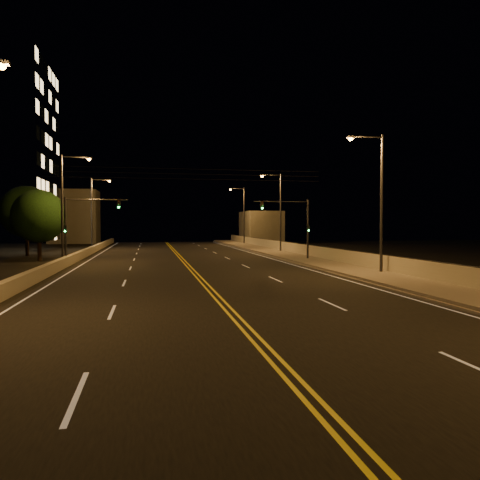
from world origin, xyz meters
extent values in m
plane|color=black|center=(0.00, 0.00, 0.00)|extent=(160.00, 160.00, 0.00)
cube|color=black|center=(0.00, 20.00, 0.01)|extent=(18.00, 120.00, 0.02)
cube|color=slate|center=(10.80, 20.00, 0.15)|extent=(3.60, 120.00, 0.30)
cube|color=slate|center=(8.93, 20.00, 0.07)|extent=(0.14, 120.00, 0.15)
cube|color=#AFA892|center=(12.45, 20.00, 0.80)|extent=(0.30, 120.00, 1.00)
cube|color=#AFA892|center=(-9.64, 20.00, 0.39)|extent=(0.45, 120.00, 0.78)
cube|color=#6D695B|center=(16.50, 73.12, 2.80)|extent=(6.00, 10.00, 5.61)
cube|color=#6D695B|center=(-16.00, 78.59, 4.66)|extent=(8.00, 8.00, 9.31)
cylinder|color=black|center=(12.45, 20.00, 1.33)|extent=(0.06, 120.00, 0.06)
cube|color=silver|center=(-8.60, 20.00, 0.02)|extent=(0.12, 116.00, 0.00)
cube|color=silver|center=(8.60, 20.00, 0.02)|extent=(0.12, 116.00, 0.00)
cube|color=gold|center=(-0.15, 20.00, 0.02)|extent=(0.12, 116.00, 0.00)
cube|color=gold|center=(0.15, 20.00, 0.02)|extent=(0.12, 116.00, 0.00)
cube|color=silver|center=(-4.50, 1.50, 0.02)|extent=(0.12, 3.00, 0.00)
cube|color=silver|center=(-4.50, 10.50, 0.02)|extent=(0.12, 3.00, 0.00)
cube|color=silver|center=(-4.50, 19.50, 0.02)|extent=(0.12, 3.00, 0.00)
cube|color=silver|center=(-4.50, 28.50, 0.02)|extent=(0.12, 3.00, 0.00)
cube|color=silver|center=(-4.50, 37.50, 0.02)|extent=(0.12, 3.00, 0.00)
cube|color=silver|center=(-4.50, 46.50, 0.02)|extent=(0.12, 3.00, 0.00)
cube|color=silver|center=(-4.50, 55.50, 0.02)|extent=(0.12, 3.00, 0.00)
cube|color=silver|center=(-4.50, 64.50, 0.02)|extent=(0.12, 3.00, 0.00)
cube|color=silver|center=(-4.50, 73.50, 0.02)|extent=(0.12, 3.00, 0.00)
cube|color=silver|center=(4.50, 1.50, 0.02)|extent=(0.12, 3.00, 0.00)
cube|color=silver|center=(4.50, 10.50, 0.02)|extent=(0.12, 3.00, 0.00)
cube|color=silver|center=(4.50, 19.50, 0.02)|extent=(0.12, 3.00, 0.00)
cube|color=silver|center=(4.50, 28.50, 0.02)|extent=(0.12, 3.00, 0.00)
cube|color=silver|center=(4.50, 37.50, 0.02)|extent=(0.12, 3.00, 0.00)
cube|color=silver|center=(4.50, 46.50, 0.02)|extent=(0.12, 3.00, 0.00)
cube|color=silver|center=(4.50, 55.50, 0.02)|extent=(0.12, 3.00, 0.00)
cube|color=silver|center=(4.50, 64.50, 0.02)|extent=(0.12, 3.00, 0.00)
cube|color=silver|center=(4.50, 73.50, 0.02)|extent=(0.12, 3.00, 0.00)
cylinder|color=#2D2D33|center=(11.80, 20.06, 4.59)|extent=(0.20, 0.20, 9.17)
cylinder|color=#2D2D33|center=(10.70, 20.06, 9.02)|extent=(2.20, 0.12, 0.12)
cube|color=#2D2D33|center=(9.60, 20.06, 8.95)|extent=(0.50, 0.25, 0.14)
sphere|color=#FF9E2D|center=(9.60, 20.06, 8.85)|extent=(0.28, 0.28, 0.28)
cylinder|color=#2D2D33|center=(11.80, 43.89, 4.59)|extent=(0.20, 0.20, 9.17)
cylinder|color=#2D2D33|center=(10.70, 43.89, 9.02)|extent=(2.20, 0.12, 0.12)
cube|color=#2D2D33|center=(9.60, 43.89, 8.95)|extent=(0.50, 0.25, 0.14)
sphere|color=#FF9E2D|center=(9.60, 43.89, 8.85)|extent=(0.28, 0.28, 0.28)
cylinder|color=#2D2D33|center=(11.80, 64.97, 4.59)|extent=(0.20, 0.20, 9.17)
cylinder|color=#2D2D33|center=(10.70, 64.97, 9.02)|extent=(2.20, 0.12, 0.12)
cube|color=#2D2D33|center=(9.60, 64.97, 8.95)|extent=(0.50, 0.25, 0.14)
sphere|color=#FF9E2D|center=(9.60, 64.97, 8.85)|extent=(0.28, 0.28, 0.28)
cube|color=#2D2D33|center=(-8.00, 9.45, 8.95)|extent=(0.50, 0.25, 0.14)
sphere|color=#FF9E2D|center=(-8.00, 9.45, 8.85)|extent=(0.28, 0.28, 0.28)
cylinder|color=#2D2D33|center=(-10.20, 33.13, 4.59)|extent=(0.20, 0.20, 9.17)
cylinder|color=#2D2D33|center=(-9.10, 33.13, 9.02)|extent=(2.20, 0.12, 0.12)
cube|color=#2D2D33|center=(-8.00, 33.13, 8.95)|extent=(0.50, 0.25, 0.14)
sphere|color=#FF9E2D|center=(-8.00, 33.13, 8.85)|extent=(0.28, 0.28, 0.28)
cylinder|color=#2D2D33|center=(-10.20, 53.65, 4.59)|extent=(0.20, 0.20, 9.17)
cylinder|color=#2D2D33|center=(-9.10, 53.65, 9.02)|extent=(2.20, 0.12, 0.12)
cube|color=#2D2D33|center=(-8.00, 53.65, 8.95)|extent=(0.50, 0.25, 0.14)
sphere|color=#FF9E2D|center=(-8.00, 53.65, 8.85)|extent=(0.28, 0.28, 0.28)
cylinder|color=#2D2D33|center=(11.00, 32.19, 2.80)|extent=(0.18, 0.18, 5.61)
cylinder|color=#2D2D33|center=(8.50, 32.19, 5.41)|extent=(5.00, 0.10, 0.10)
cube|color=black|center=(6.75, 32.19, 5.06)|extent=(0.28, 0.18, 0.80)
sphere|color=#19FF4C|center=(6.75, 32.08, 4.81)|extent=(0.14, 0.14, 0.14)
cube|color=black|center=(11.00, 32.04, 3.00)|extent=(0.22, 0.14, 0.55)
cylinder|color=#2D2D33|center=(-9.80, 32.19, 2.80)|extent=(0.18, 0.18, 5.61)
cylinder|color=#2D2D33|center=(-7.30, 32.19, 5.41)|extent=(5.00, 0.10, 0.10)
cube|color=black|center=(-5.55, 32.19, 5.06)|extent=(0.28, 0.18, 0.80)
sphere|color=#19FF4C|center=(-5.55, 32.08, 4.81)|extent=(0.14, 0.14, 0.14)
cube|color=black|center=(-9.80, 32.04, 3.00)|extent=(0.22, 0.14, 0.55)
cylinder|color=black|center=(0.00, 29.50, 7.00)|extent=(22.00, 0.03, 0.03)
cylinder|color=black|center=(0.00, 29.50, 7.40)|extent=(22.00, 0.03, 0.03)
cylinder|color=black|center=(0.00, 29.50, 7.80)|extent=(22.00, 0.03, 0.03)
cylinder|color=black|center=(-12.93, 37.26, 1.14)|extent=(0.36, 0.36, 2.28)
sphere|color=black|center=(-12.93, 37.26, 4.12)|extent=(4.82, 4.82, 4.82)
cylinder|color=black|center=(-15.89, 45.20, 1.31)|extent=(0.36, 0.36, 2.61)
sphere|color=black|center=(-15.89, 45.20, 4.72)|extent=(5.51, 5.51, 5.51)
camera|label=1|loc=(-3.07, -8.06, 3.43)|focal=35.00mm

